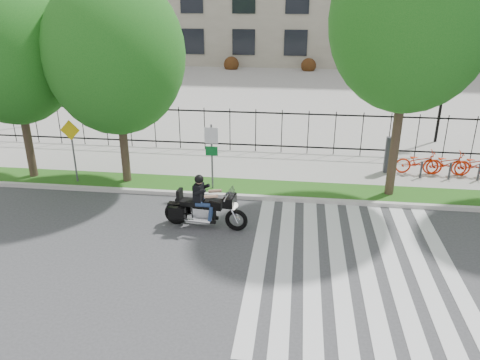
# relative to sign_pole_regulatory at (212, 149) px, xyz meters

# --- Properties ---
(ground) EXTENTS (120.00, 120.00, 0.00)m
(ground) POSITION_rel_sign_pole_regulatory_xyz_m (-0.01, -4.58, -1.74)
(ground) COLOR #3C3B3E
(ground) RESTS_ON ground
(curb) EXTENTS (60.00, 0.20, 0.15)m
(curb) POSITION_rel_sign_pole_regulatory_xyz_m (-0.01, -0.48, -1.66)
(curb) COLOR beige
(curb) RESTS_ON ground
(grass_verge) EXTENTS (60.00, 1.50, 0.15)m
(grass_verge) POSITION_rel_sign_pole_regulatory_xyz_m (-0.01, 0.37, -1.66)
(grass_verge) COLOR #215916
(grass_verge) RESTS_ON ground
(sidewalk) EXTENTS (60.00, 3.50, 0.15)m
(sidewalk) POSITION_rel_sign_pole_regulatory_xyz_m (-0.01, 2.87, -1.66)
(sidewalk) COLOR #9B9791
(sidewalk) RESTS_ON ground
(plaza) EXTENTS (80.00, 34.00, 0.10)m
(plaza) POSITION_rel_sign_pole_regulatory_xyz_m (-0.01, 20.42, -1.69)
(plaza) COLOR #9B9791
(plaza) RESTS_ON ground
(crosswalk_stripes) EXTENTS (5.70, 8.00, 0.01)m
(crosswalk_stripes) POSITION_rel_sign_pole_regulatory_xyz_m (4.81, -4.58, -1.73)
(crosswalk_stripes) COLOR silver
(crosswalk_stripes) RESTS_ON ground
(iron_fence) EXTENTS (30.00, 0.06, 2.00)m
(iron_fence) POSITION_rel_sign_pole_regulatory_xyz_m (-0.01, 4.62, -0.59)
(iron_fence) COLOR black
(iron_fence) RESTS_ON sidewalk
(lamp_post_left) EXTENTS (1.06, 0.70, 4.25)m
(lamp_post_left) POSITION_rel_sign_pole_regulatory_xyz_m (-12.01, 7.42, 1.47)
(lamp_post_left) COLOR black
(lamp_post_left) RESTS_ON ground
(lamp_post_right) EXTENTS (1.06, 0.70, 4.25)m
(lamp_post_right) POSITION_rel_sign_pole_regulatory_xyz_m (9.99, 7.42, 1.47)
(lamp_post_right) COLOR black
(lamp_post_right) RESTS_ON ground
(street_tree_0) EXTENTS (4.70, 4.70, 7.61)m
(street_tree_0) POSITION_rel_sign_pole_regulatory_xyz_m (-7.46, 0.37, 3.31)
(street_tree_0) COLOR #3C2C21
(street_tree_0) RESTS_ON grass_verge
(street_tree_1) EXTENTS (5.04, 5.04, 7.77)m
(street_tree_1) POSITION_rel_sign_pole_regulatory_xyz_m (-3.51, 0.37, 3.27)
(street_tree_1) COLOR #3C2C21
(street_tree_1) RESTS_ON grass_verge
(street_tree_2) EXTENTS (5.30, 5.30, 9.19)m
(street_tree_2) POSITION_rel_sign_pole_regulatory_xyz_m (6.59, 0.37, 4.54)
(street_tree_2) COLOR #3C2C21
(street_tree_2) RESTS_ON grass_verge
(sign_pole_regulatory) EXTENTS (0.50, 0.09, 2.50)m
(sign_pole_regulatory) POSITION_rel_sign_pole_regulatory_xyz_m (0.00, 0.00, 0.00)
(sign_pole_regulatory) COLOR #59595B
(sign_pole_regulatory) RESTS_ON grass_verge
(sign_pole_warning) EXTENTS (0.78, 0.09, 2.49)m
(sign_pole_warning) POSITION_rel_sign_pole_regulatory_xyz_m (-5.43, 0.00, 0.00)
(sign_pole_warning) COLOR #59595B
(sign_pole_warning) RESTS_ON grass_verge
(motorcycle_rider) EXTENTS (2.81, 0.93, 2.17)m
(motorcycle_rider) POSITION_rel_sign_pole_regulatory_xyz_m (0.28, -2.83, -1.02)
(motorcycle_rider) COLOR black
(motorcycle_rider) RESTS_ON ground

